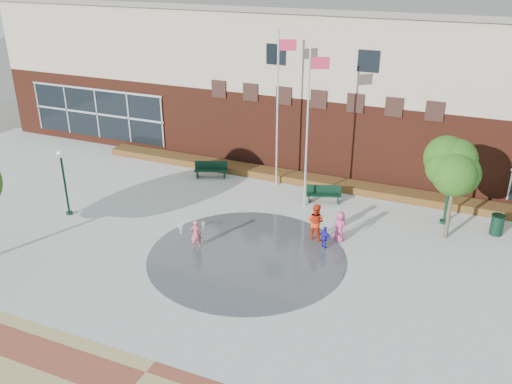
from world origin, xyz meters
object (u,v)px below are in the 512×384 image
at_px(flagpole_right, 308,122).
at_px(bench_left, 211,173).
at_px(trash_can, 497,225).
at_px(child_splash, 196,234).
at_px(flagpole_left, 278,103).

relative_size(flagpole_right, bench_left, 4.15).
height_order(bench_left, trash_can, trash_can).
bearing_deg(flagpole_right, bench_left, 147.11).
distance_m(bench_left, child_splash, 8.00).
height_order(flagpole_right, trash_can, flagpole_right).
relative_size(flagpole_left, trash_can, 8.44).
bearing_deg(bench_left, trash_can, -25.42).
height_order(flagpole_left, bench_left, flagpole_left).
distance_m(flagpole_left, child_splash, 8.78).
height_order(bench_left, child_splash, child_splash).
bearing_deg(child_splash, flagpole_left, -134.81).
relative_size(flagpole_left, flagpole_right, 1.05).
xyz_separation_m(flagpole_right, child_splash, (-3.00, -5.90, -3.77)).
bearing_deg(flagpole_left, child_splash, -110.93).
distance_m(bench_left, trash_can, 15.14).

